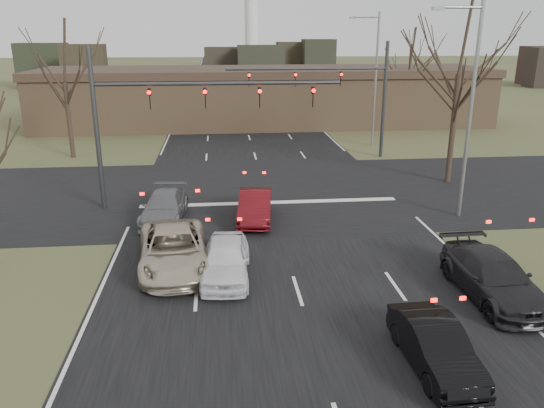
{
  "coord_description": "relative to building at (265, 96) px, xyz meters",
  "views": [
    {
      "loc": [
        -2.56,
        -13.42,
        8.62
      ],
      "look_at": [
        -0.52,
        6.73,
        2.0
      ],
      "focal_mm": 35.0,
      "sensor_mm": 36.0,
      "label": 1
    }
  ],
  "objects": [
    {
      "name": "streetlight_right_far",
      "position": [
        7.32,
        -11.0,
        2.92
      ],
      "size": [
        2.34,
        0.25,
        10.0
      ],
      "color": "gray",
      "rests_on": "ground"
    },
    {
      "name": "mast_arm_near",
      "position": [
        -7.23,
        -25.0,
        2.41
      ],
      "size": [
        12.12,
        0.24,
        8.0
      ],
      "color": "#383A3D",
      "rests_on": "ground"
    },
    {
      "name": "car_black_hatch",
      "position": [
        1.0,
        -39.69,
        -2.02
      ],
      "size": [
        1.49,
        3.94,
        1.28
      ],
      "primitive_type": "imported",
      "rotation": [
        0.0,
        0.0,
        0.03
      ],
      "color": "black",
      "rests_on": "ground"
    },
    {
      "name": "road_cross",
      "position": [
        -2.0,
        -23.0,
        -2.65
      ],
      "size": [
        200.0,
        14.0,
        0.02
      ],
      "primitive_type": "cube",
      "color": "black",
      "rests_on": "ground"
    },
    {
      "name": "ground",
      "position": [
        -2.0,
        -38.0,
        -2.67
      ],
      "size": [
        360.0,
        360.0,
        0.0
      ],
      "primitive_type": "plane",
      "color": "#3C4725",
      "rests_on": "ground"
    },
    {
      "name": "tree_right_near",
      "position": [
        9.0,
        -22.0,
        6.23
      ],
      "size": [
        6.9,
        6.9,
        11.5
      ],
      "color": "black",
      "rests_on": "ground"
    },
    {
      "name": "car_red_ahead",
      "position": [
        -2.95,
        -27.6,
        -1.96
      ],
      "size": [
        1.95,
        4.43,
        1.41
      ],
      "primitive_type": "imported",
      "rotation": [
        0.0,
        0.0,
        -0.11
      ],
      "color": "#550C11",
      "rests_on": "ground"
    },
    {
      "name": "car_grey_ahead",
      "position": [
        -7.25,
        -27.15,
        -1.99
      ],
      "size": [
        2.22,
        4.78,
        1.35
      ],
      "primitive_type": "imported",
      "rotation": [
        0.0,
        0.0,
        -0.07
      ],
      "color": "slate",
      "rests_on": "ground"
    },
    {
      "name": "car_white_sedan",
      "position": [
        -4.45,
        -33.66,
        -1.95
      ],
      "size": [
        1.97,
        4.32,
        1.44
      ],
      "primitive_type": "imported",
      "rotation": [
        0.0,
        0.0,
        -0.07
      ],
      "color": "white",
      "rests_on": "ground"
    },
    {
      "name": "car_charcoal_sedan",
      "position": [
        4.5,
        -36.04,
        -1.93
      ],
      "size": [
        2.16,
        5.09,
        1.47
      ],
      "primitive_type": "imported",
      "rotation": [
        0.0,
        0.0,
        0.02
      ],
      "color": "black",
      "rests_on": "ground"
    },
    {
      "name": "road_main",
      "position": [
        -2.0,
        22.0,
        -2.66
      ],
      "size": [
        14.0,
        300.0,
        0.02
      ],
      "primitive_type": "cube",
      "color": "black",
      "rests_on": "ground"
    },
    {
      "name": "building",
      "position": [
        0.0,
        0.0,
        0.0
      ],
      "size": [
        42.4,
        10.4,
        5.3
      ],
      "color": "#826446",
      "rests_on": "ground"
    },
    {
      "name": "tree_left_far",
      "position": [
        -15.0,
        -13.0,
        4.68
      ],
      "size": [
        5.7,
        5.7,
        9.5
      ],
      "color": "black",
      "rests_on": "ground"
    },
    {
      "name": "streetlight_right_near",
      "position": [
        6.82,
        -28.0,
        2.92
      ],
      "size": [
        2.34,
        0.25,
        10.0
      ],
      "color": "gray",
      "rests_on": "ground"
    },
    {
      "name": "tree_right_far",
      "position": [
        13.0,
        -3.0,
        4.29
      ],
      "size": [
        5.4,
        5.4,
        9.0
      ],
      "color": "black",
      "rests_on": "ground"
    },
    {
      "name": "car_silver_suv",
      "position": [
        -6.4,
        -32.65,
        -1.9
      ],
      "size": [
        3.08,
        5.73,
        1.53
      ],
      "primitive_type": "imported",
      "rotation": [
        0.0,
        0.0,
        0.1
      ],
      "color": "beige",
      "rests_on": "ground"
    },
    {
      "name": "mast_arm_far",
      "position": [
        4.18,
        -15.0,
        2.35
      ],
      "size": [
        11.12,
        0.24,
        8.0
      ],
      "color": "#383A3D",
      "rests_on": "ground"
    }
  ]
}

